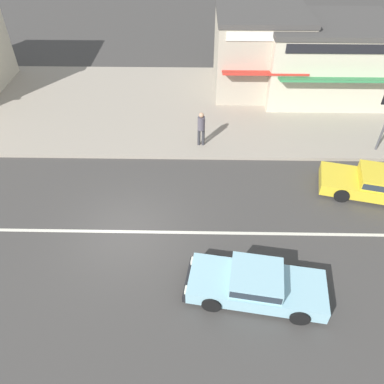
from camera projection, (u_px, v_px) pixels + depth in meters
The scene contains 8 objects.
ground_plane at pixel (126, 232), 13.85m from camera, with size 160.00×160.00×0.00m, color #423F3D.
lane_centre_stripe at pixel (126, 232), 13.85m from camera, with size 50.40×0.14×0.01m, color silver.
kerb_strip at pixel (152, 105), 20.97m from camera, with size 68.00×10.00×0.15m, color #9E9384.
sedan_pale_blue_0 at pixel (256, 284), 11.51m from camera, with size 4.49×2.21×1.06m.
sedan_yellow_1 at pixel (379, 184), 15.10m from camera, with size 4.87×2.70×1.06m.
pedestrian_near_clock at pixel (201, 126), 17.23m from camera, with size 0.34×0.34×1.70m.
shopfront_corner_warung at pixel (258, 50), 21.26m from camera, with size 4.92×6.01×4.30m.
shopfront_mid_block at pixel (324, 58), 20.75m from camera, with size 6.75×6.00×3.98m.
Camera 1 is at (2.62, -9.38, 10.25)m, focal length 35.00 mm.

